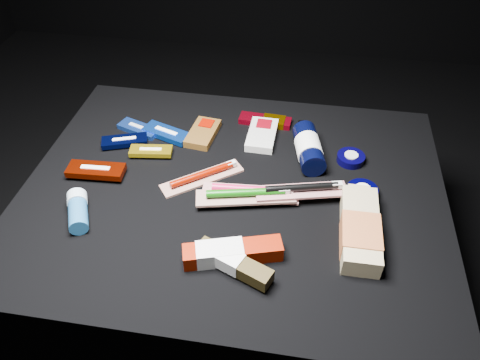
# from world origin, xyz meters

# --- Properties ---
(ground) EXTENTS (3.00, 3.00, 0.00)m
(ground) POSITION_xyz_m (0.00, 0.00, 0.00)
(ground) COLOR black
(ground) RESTS_ON ground
(cloth_table) EXTENTS (0.98, 0.78, 0.40)m
(cloth_table) POSITION_xyz_m (0.00, 0.00, 0.20)
(cloth_table) COLOR black
(cloth_table) RESTS_ON ground
(luna_bar_0) EXTENTS (0.12, 0.08, 0.02)m
(luna_bar_0) POSITION_xyz_m (-0.29, 0.18, 0.41)
(luna_bar_0) COLOR #1E48B2
(luna_bar_0) RESTS_ON cloth_table
(luna_bar_1) EXTENTS (0.14, 0.09, 0.02)m
(luna_bar_1) POSITION_xyz_m (-0.21, 0.17, 0.41)
(luna_bar_1) COLOR #1044B6
(luna_bar_1) RESTS_ON cloth_table
(luna_bar_2) EXTENTS (0.12, 0.08, 0.02)m
(luna_bar_2) POSITION_xyz_m (-0.30, 0.12, 0.41)
(luna_bar_2) COLOR black
(luna_bar_2) RESTS_ON cloth_table
(luna_bar_3) EXTENTS (0.11, 0.05, 0.01)m
(luna_bar_3) POSITION_xyz_m (-0.22, 0.09, 0.41)
(luna_bar_3) COLOR gold
(luna_bar_3) RESTS_ON cloth_table
(luna_bar_4) EXTENTS (0.14, 0.06, 0.02)m
(luna_bar_4) POSITION_xyz_m (-0.33, -0.01, 0.42)
(luna_bar_4) COLOR #691202
(luna_bar_4) RESTS_ON cloth_table
(clif_bar_0) EXTENTS (0.08, 0.13, 0.02)m
(clif_bar_0) POSITION_xyz_m (-0.11, 0.19, 0.41)
(clif_bar_0) COLOR #593914
(clif_bar_0) RESTS_ON cloth_table
(clif_bar_1) EXTENTS (0.07, 0.13, 0.02)m
(clif_bar_1) POSITION_xyz_m (0.04, 0.21, 0.41)
(clif_bar_1) COLOR silver
(clif_bar_1) RESTS_ON cloth_table
(power_bar) EXTENTS (0.14, 0.05, 0.02)m
(power_bar) POSITION_xyz_m (0.05, 0.27, 0.41)
(power_bar) COLOR maroon
(power_bar) RESTS_ON cloth_table
(lotion_bottle) EXTENTS (0.09, 0.20, 0.06)m
(lotion_bottle) POSITION_xyz_m (0.17, 0.14, 0.43)
(lotion_bottle) COLOR black
(lotion_bottle) RESTS_ON cloth_table
(cream_tin_upper) EXTENTS (0.07, 0.07, 0.02)m
(cream_tin_upper) POSITION_xyz_m (0.27, 0.14, 0.41)
(cream_tin_upper) COLOR black
(cream_tin_upper) RESTS_ON cloth_table
(cream_tin_lower) EXTENTS (0.07, 0.07, 0.02)m
(cream_tin_lower) POSITION_xyz_m (0.30, 0.03, 0.41)
(cream_tin_lower) COLOR black
(cream_tin_lower) RESTS_ON cloth_table
(bodywash_bottle) EXTENTS (0.08, 0.23, 0.05)m
(bodywash_bottle) POSITION_xyz_m (0.28, -0.11, 0.42)
(bodywash_bottle) COLOR tan
(bodywash_bottle) RESTS_ON cloth_table
(deodorant_stick) EXTENTS (0.08, 0.11, 0.04)m
(deodorant_stick) POSITION_xyz_m (-0.32, -0.14, 0.42)
(deodorant_stick) COLOR #20588B
(deodorant_stick) RESTS_ON cloth_table
(toothbrush_pack_0) EXTENTS (0.19, 0.16, 0.02)m
(toothbrush_pack_0) POSITION_xyz_m (-0.08, 0.02, 0.41)
(toothbrush_pack_0) COLOR #B1ACA5
(toothbrush_pack_0) RESTS_ON cloth_table
(toothbrush_pack_1) EXTENTS (0.22, 0.07, 0.02)m
(toothbrush_pack_1) POSITION_xyz_m (0.05, -0.02, 0.42)
(toothbrush_pack_1) COLOR silver
(toothbrush_pack_1) RESTS_ON cloth_table
(toothbrush_pack_2) EXTENTS (0.23, 0.10, 0.02)m
(toothbrush_pack_2) POSITION_xyz_m (0.04, -0.04, 0.42)
(toothbrush_pack_2) COLOR #B9B0AC
(toothbrush_pack_2) RESTS_ON cloth_table
(toothbrush_pack_3) EXTENTS (0.21, 0.10, 0.02)m
(toothbrush_pack_3) POSITION_xyz_m (0.16, -0.01, 0.43)
(toothbrush_pack_3) COLOR beige
(toothbrush_pack_3) RESTS_ON cloth_table
(toothpaste_carton_red) EXTENTS (0.20, 0.10, 0.04)m
(toothpaste_carton_red) POSITION_xyz_m (0.03, -0.20, 0.42)
(toothpaste_carton_red) COLOR #7C1200
(toothpaste_carton_red) RESTS_ON cloth_table
(toothpaste_carton_green) EXTENTS (0.16, 0.10, 0.03)m
(toothpaste_carton_green) POSITION_xyz_m (0.03, -0.23, 0.42)
(toothpaste_carton_green) COLOR #30260E
(toothpaste_carton_green) RESTS_ON cloth_table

